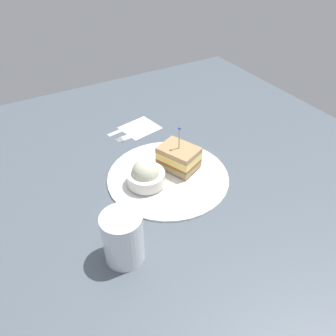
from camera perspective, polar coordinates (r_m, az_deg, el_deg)
The scene contains 8 objects.
ground_plane at distance 82.48cm, azimuth 0.00°, elevation -2.15°, with size 118.06×118.06×2.00cm, color #4C5660.
plate at distance 81.52cm, azimuth 0.00°, elevation -1.36°, with size 29.32×29.32×0.96cm, color white.
sandwich_half_center at distance 82.17cm, azimuth 1.83°, elevation 1.87°, with size 11.09×9.90×11.28cm.
coleslaw_bowl at distance 77.49cm, azimuth -3.70°, elevation -1.20°, with size 8.88×8.88×6.40cm.
drink_glass at distance 62.86cm, azimuth -7.59°, elevation -11.93°, with size 7.53×7.53×10.51cm.
napkin at distance 100.45cm, azimuth -4.77°, elevation 6.81°, with size 10.05×9.05×0.15cm, color white.
fork at distance 97.09cm, azimuth -6.06°, elevation 5.55°, with size 2.48×13.46×0.35cm.
knife at distance 100.44cm, azimuth -7.21°, elevation 6.69°, with size 3.35×13.71×0.35cm.
Camera 1 is at (53.97, -31.19, 53.01)cm, focal length 35.98 mm.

